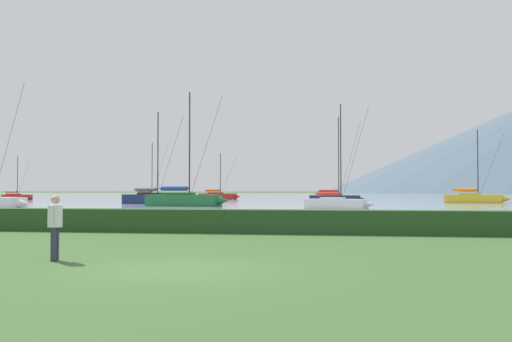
{
  "coord_description": "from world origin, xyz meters",
  "views": [
    {
      "loc": [
        3.73,
        -12.48,
        1.8
      ],
      "look_at": [
        -8.33,
        66.5,
        4.36
      ],
      "focal_mm": 40.36,
      "sensor_mm": 36.0,
      "label": 1
    }
  ],
  "objects_px": {
    "sailboat_slip_9": "(337,203)",
    "sailboat_slip_12": "(150,197)",
    "sailboat_slip_6": "(474,198)",
    "sailboat_slip_10": "(185,199)",
    "sailboat_slip_11": "(154,198)",
    "person_standing_walker": "(55,222)",
    "sailboat_slip_8": "(15,197)",
    "sailboat_slip_0": "(218,196)",
    "sailboat_slip_3": "(336,198)"
  },
  "relations": [
    {
      "from": "sailboat_slip_9",
      "to": "sailboat_slip_12",
      "type": "distance_m",
      "value": 45.98
    },
    {
      "from": "sailboat_slip_6",
      "to": "sailboat_slip_10",
      "type": "bearing_deg",
      "value": -131.77
    },
    {
      "from": "sailboat_slip_11",
      "to": "person_standing_walker",
      "type": "xyz_separation_m",
      "value": [
        16.23,
        -55.4,
        0.25
      ]
    },
    {
      "from": "person_standing_walker",
      "to": "sailboat_slip_12",
      "type": "bearing_deg",
      "value": 100.94
    },
    {
      "from": "sailboat_slip_12",
      "to": "sailboat_slip_8",
      "type": "bearing_deg",
      "value": -175.17
    },
    {
      "from": "sailboat_slip_0",
      "to": "sailboat_slip_3",
      "type": "bearing_deg",
      "value": -39.15
    },
    {
      "from": "sailboat_slip_12",
      "to": "person_standing_walker",
      "type": "bearing_deg",
      "value": -62.96
    },
    {
      "from": "sailboat_slip_8",
      "to": "sailboat_slip_9",
      "type": "distance_m",
      "value": 66.03
    },
    {
      "from": "person_standing_walker",
      "to": "sailboat_slip_11",
      "type": "bearing_deg",
      "value": 99.79
    },
    {
      "from": "sailboat_slip_0",
      "to": "sailboat_slip_6",
      "type": "bearing_deg",
      "value": -20.06
    },
    {
      "from": "sailboat_slip_8",
      "to": "sailboat_slip_10",
      "type": "height_order",
      "value": "sailboat_slip_10"
    },
    {
      "from": "sailboat_slip_3",
      "to": "sailboat_slip_12",
      "type": "relative_size",
      "value": 1.23
    },
    {
      "from": "sailboat_slip_10",
      "to": "person_standing_walker",
      "type": "relative_size",
      "value": 7.4
    },
    {
      "from": "sailboat_slip_3",
      "to": "sailboat_slip_9",
      "type": "height_order",
      "value": "sailboat_slip_3"
    },
    {
      "from": "sailboat_slip_3",
      "to": "sailboat_slip_6",
      "type": "height_order",
      "value": "sailboat_slip_3"
    },
    {
      "from": "sailboat_slip_6",
      "to": "sailboat_slip_11",
      "type": "bearing_deg",
      "value": -147.68
    },
    {
      "from": "sailboat_slip_8",
      "to": "sailboat_slip_12",
      "type": "height_order",
      "value": "sailboat_slip_12"
    },
    {
      "from": "sailboat_slip_0",
      "to": "sailboat_slip_8",
      "type": "height_order",
      "value": "sailboat_slip_0"
    },
    {
      "from": "sailboat_slip_6",
      "to": "sailboat_slip_9",
      "type": "distance_m",
      "value": 30.77
    },
    {
      "from": "sailboat_slip_10",
      "to": "sailboat_slip_12",
      "type": "xyz_separation_m",
      "value": [
        -14.11,
        29.4,
        -0.19
      ]
    },
    {
      "from": "sailboat_slip_0",
      "to": "person_standing_walker",
      "type": "xyz_separation_m",
      "value": [
        15.41,
        -88.67,
        0.33
      ]
    },
    {
      "from": "sailboat_slip_8",
      "to": "sailboat_slip_10",
      "type": "relative_size",
      "value": 0.61
    },
    {
      "from": "sailboat_slip_11",
      "to": "sailboat_slip_12",
      "type": "xyz_separation_m",
      "value": [
        -7.51,
        19.98,
        -0.15
      ]
    },
    {
      "from": "sailboat_slip_9",
      "to": "sailboat_slip_11",
      "type": "xyz_separation_m",
      "value": [
        -22.78,
        14.63,
        0.16
      ]
    },
    {
      "from": "sailboat_slip_9",
      "to": "person_standing_walker",
      "type": "relative_size",
      "value": 5.92
    },
    {
      "from": "sailboat_slip_0",
      "to": "person_standing_walker",
      "type": "relative_size",
      "value": 5.05
    },
    {
      "from": "sailboat_slip_3",
      "to": "person_standing_walker",
      "type": "relative_size",
      "value": 6.98
    },
    {
      "from": "sailboat_slip_0",
      "to": "sailboat_slip_9",
      "type": "bearing_deg",
      "value": -55.62
    },
    {
      "from": "sailboat_slip_3",
      "to": "person_standing_walker",
      "type": "height_order",
      "value": "sailboat_slip_3"
    },
    {
      "from": "sailboat_slip_12",
      "to": "sailboat_slip_0",
      "type": "bearing_deg",
      "value": 67.5
    },
    {
      "from": "sailboat_slip_9",
      "to": "sailboat_slip_3",
      "type": "bearing_deg",
      "value": 110.0
    },
    {
      "from": "sailboat_slip_0",
      "to": "sailboat_slip_6",
      "type": "height_order",
      "value": "sailboat_slip_6"
    },
    {
      "from": "sailboat_slip_0",
      "to": "sailboat_slip_11",
      "type": "bearing_deg",
      "value": -81.66
    },
    {
      "from": "sailboat_slip_9",
      "to": "sailboat_slip_12",
      "type": "xyz_separation_m",
      "value": [
        -30.28,
        34.6,
        0.01
      ]
    },
    {
      "from": "sailboat_slip_0",
      "to": "sailboat_slip_11",
      "type": "xyz_separation_m",
      "value": [
        -0.82,
        -33.26,
        0.08
      ]
    },
    {
      "from": "sailboat_slip_8",
      "to": "person_standing_walker",
      "type": "relative_size",
      "value": 4.51
    },
    {
      "from": "sailboat_slip_8",
      "to": "sailboat_slip_11",
      "type": "xyz_separation_m",
      "value": [
        32.15,
        -22.02,
        0.18
      ]
    },
    {
      "from": "sailboat_slip_8",
      "to": "sailboat_slip_3",
      "type": "bearing_deg",
      "value": -5.26
    },
    {
      "from": "sailboat_slip_6",
      "to": "sailboat_slip_9",
      "type": "relative_size",
      "value": 0.99
    },
    {
      "from": "sailboat_slip_3",
      "to": "sailboat_slip_12",
      "type": "xyz_separation_m",
      "value": [
        -29.83,
        11.37,
        -0.07
      ]
    },
    {
      "from": "sailboat_slip_0",
      "to": "sailboat_slip_6",
      "type": "relative_size",
      "value": 0.86
    },
    {
      "from": "sailboat_slip_0",
      "to": "person_standing_walker",
      "type": "distance_m",
      "value": 90.0
    },
    {
      "from": "sailboat_slip_11",
      "to": "person_standing_walker",
      "type": "height_order",
      "value": "sailboat_slip_11"
    },
    {
      "from": "person_standing_walker",
      "to": "sailboat_slip_10",
      "type": "bearing_deg",
      "value": 95.28
    },
    {
      "from": "sailboat_slip_3",
      "to": "person_standing_walker",
      "type": "bearing_deg",
      "value": -81.19
    },
    {
      "from": "sailboat_slip_9",
      "to": "person_standing_walker",
      "type": "xyz_separation_m",
      "value": [
        -6.55,
        -40.78,
        0.41
      ]
    },
    {
      "from": "sailboat_slip_12",
      "to": "sailboat_slip_11",
      "type": "bearing_deg",
      "value": -59.84
    },
    {
      "from": "sailboat_slip_6",
      "to": "sailboat_slip_9",
      "type": "xyz_separation_m",
      "value": [
        -17.69,
        -25.17,
        -0.12
      ]
    },
    {
      "from": "sailboat_slip_9",
      "to": "sailboat_slip_11",
      "type": "bearing_deg",
      "value": 166.18
    },
    {
      "from": "sailboat_slip_9",
      "to": "person_standing_walker",
      "type": "distance_m",
      "value": 41.3
    }
  ]
}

